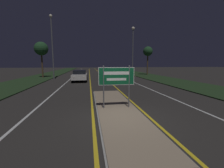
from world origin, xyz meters
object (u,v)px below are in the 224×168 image
at_px(streetlight_left_near, 52,41).
at_px(streetlight_right_near, 133,45).
at_px(car_approaching_0, 80,75).
at_px(car_receding_1, 111,72).
at_px(highway_sign, 117,78).
at_px(car_receding_0, 119,76).

height_order(streetlight_left_near, streetlight_right_near, streetlight_left_near).
bearing_deg(car_approaching_0, car_receding_1, 55.22).
distance_m(highway_sign, streetlight_left_near, 17.94).
distance_m(highway_sign, car_approaching_0, 13.31).
distance_m(streetlight_left_near, car_approaching_0, 7.00).
distance_m(highway_sign, car_receding_1, 20.89).
xyz_separation_m(car_receding_0, car_receding_1, (0.25, 8.77, 0.05)).
height_order(highway_sign, car_receding_0, highway_sign).
xyz_separation_m(car_receding_0, car_approaching_0, (-5.08, 1.11, 0.04)).
distance_m(highway_sign, streetlight_right_near, 19.43).
relative_size(highway_sign, car_receding_1, 0.49).
bearing_deg(car_receding_1, car_approaching_0, -124.78).
relative_size(highway_sign, streetlight_right_near, 0.26).
xyz_separation_m(streetlight_left_near, car_approaching_0, (4.03, -3.18, -4.77)).
relative_size(highway_sign, streetlight_left_near, 0.23).
bearing_deg(highway_sign, streetlight_left_near, 112.22).
xyz_separation_m(streetlight_right_near, car_receding_1, (-3.44, 2.69, -4.73)).
relative_size(streetlight_left_near, streetlight_right_near, 1.10).
bearing_deg(streetlight_right_near, car_approaching_0, -150.42).
xyz_separation_m(highway_sign, car_approaching_0, (-2.59, 13.03, -0.85)).
bearing_deg(streetlight_right_near, car_receding_1, 142.03).
xyz_separation_m(highway_sign, streetlight_right_near, (6.17, 18.01, 3.89)).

